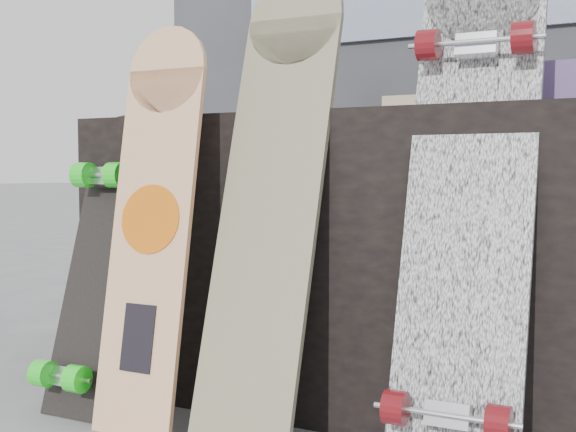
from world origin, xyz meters
The scene contains 9 objects.
vendor_table centered at (0.00, 0.50, 0.40)m, with size 1.60×0.60×0.80m, color black.
booth centered at (0.00, 1.35, 1.10)m, with size 2.40×0.22×2.20m.
merch_box_purple centered at (-0.33, 0.64, 0.85)m, with size 0.18×0.12×0.10m, color #673B79.
merch_box_small centered at (0.50, 0.55, 0.86)m, with size 0.14×0.14×0.12m, color #673B79.
merch_box_flat centered at (0.11, 0.59, 0.83)m, with size 0.22×0.10×0.06m, color #D1B78C.
longboard_geisha centered at (-0.43, 0.06, 0.54)m, with size 0.23×0.20×1.03m.
longboard_celtic centered at (-0.14, 0.15, 0.62)m, with size 0.26×0.37×1.17m.
longboard_cascadia centered at (0.34, 0.17, 0.62)m, with size 0.28×0.40×1.20m.
skateboard_dark centered at (-0.67, 0.11, 0.41)m, with size 0.18×0.33×0.81m.
Camera 1 is at (0.68, -1.41, 0.65)m, focal length 45.00 mm.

